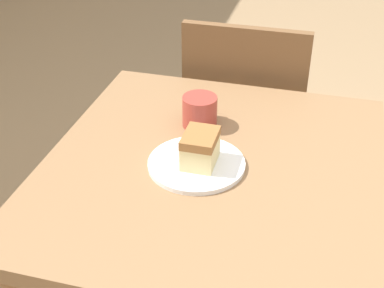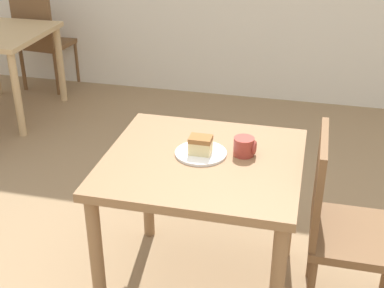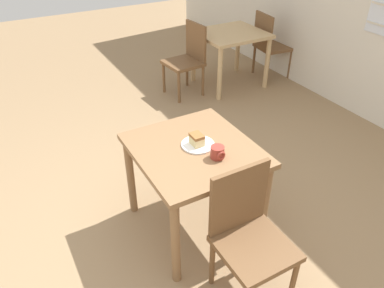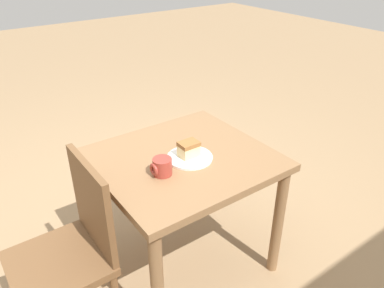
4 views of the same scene
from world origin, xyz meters
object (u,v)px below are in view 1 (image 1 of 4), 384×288
chair_near_window (246,123)px  dining_table_near (212,202)px  plate (196,164)px  coffee_mug (200,111)px  cake_slice (200,148)px

chair_near_window → dining_table_near: bearing=91.7°
dining_table_near → plate: (-0.02, 0.04, 0.12)m
chair_near_window → coffee_mug: chair_near_window is taller
chair_near_window → cake_slice: (-0.65, 0.01, 0.31)m
dining_table_near → cake_slice: 0.17m
dining_table_near → cake_slice: size_ratio=8.79×
plate → dining_table_near: bearing=-65.6°
dining_table_near → coffee_mug: 0.25m
plate → coffee_mug: size_ratio=2.31×
cake_slice → plate: bearing=89.5°
chair_near_window → coffee_mug: (-0.46, 0.06, 0.30)m
chair_near_window → coffee_mug: 0.55m
chair_near_window → plate: (-0.65, 0.02, 0.26)m
plate → cake_slice: cake_slice is taller
dining_table_near → coffee_mug: bearing=23.8°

